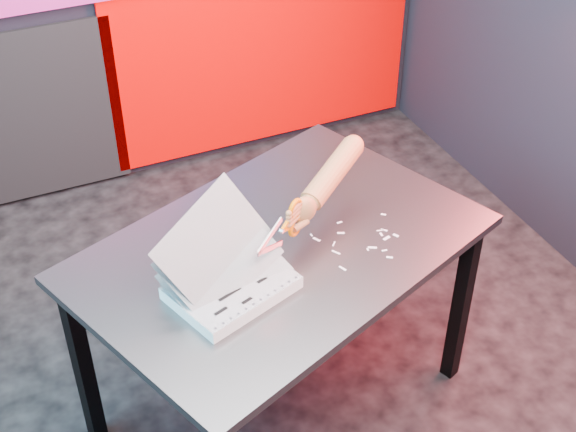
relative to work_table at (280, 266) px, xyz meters
name	(u,v)px	position (x,y,z in m)	size (l,w,h in m)	color
room	(249,43)	(-0.01, 0.18, 0.69)	(3.01, 3.01, 2.71)	black
work_table	(280,266)	(0.00, 0.00, 0.00)	(1.44, 1.21, 0.75)	black
printout_stack	(231,285)	(-0.21, -0.14, 0.12)	(0.42, 0.34, 0.33)	white
scissors	(292,221)	(0.02, -0.06, 0.22)	(0.20, 0.14, 0.13)	#AFAFAF
hand_forearm	(328,179)	(0.19, 0.05, 0.25)	(0.36, 0.25, 0.15)	brown
paper_clippings	(363,241)	(0.24, -0.09, 0.09)	(0.27, 0.23, 0.00)	silver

